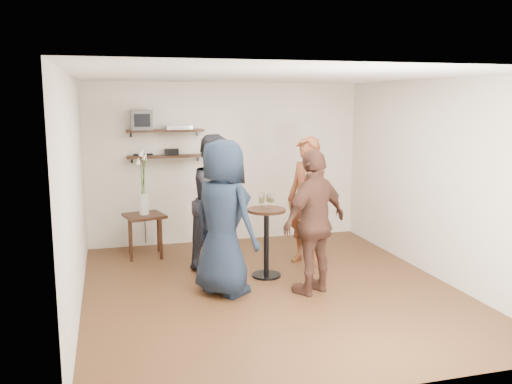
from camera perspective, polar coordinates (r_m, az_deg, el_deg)
room at (r=6.51m, az=1.59°, el=0.62°), size 4.58×5.08×2.68m
shelf_upper at (r=8.59m, az=-9.54°, el=6.38°), size 1.20×0.25×0.04m
shelf_lower at (r=8.62m, az=-9.46°, el=3.73°), size 1.20×0.25×0.04m
crt_monitor at (r=8.55m, az=-11.96°, el=7.42°), size 0.32×0.30×0.30m
dvd_deck at (r=8.61m, az=-8.12°, el=6.75°), size 0.40×0.24×0.06m
radio at (r=8.62m, az=-8.89°, el=4.20°), size 0.22×0.10×0.10m
power_strip at (r=8.63m, az=-11.81°, el=3.88°), size 0.30×0.05×0.03m
side_table at (r=8.23m, az=-11.65°, el=-3.05°), size 0.66×0.66×0.65m
vase_lilies at (r=8.15m, az=-11.76°, el=-0.17°), size 0.20×0.20×1.00m
drinks_table at (r=7.15m, az=1.10°, el=-4.37°), size 0.50×0.50×0.92m
wine_glass_fl at (r=7.00m, az=0.58°, el=-0.81°), size 0.07×0.07×0.20m
wine_glass_fr at (r=7.04m, az=1.64°, el=-0.75°), size 0.06×0.06×0.19m
wine_glass_bl at (r=7.11m, az=0.65°, el=-0.59°), size 0.07×0.07×0.21m
wine_glass_br at (r=7.06m, az=1.36°, el=-0.71°), size 0.07×0.07×0.20m
person_plaid at (r=7.69m, az=5.39°, el=-0.96°), size 0.71×0.79×1.82m
person_dark at (r=7.55m, az=-4.12°, el=-0.98°), size 1.15×1.12×1.86m
person_navy at (r=6.46m, az=-3.46°, el=-2.74°), size 1.01×1.09×1.88m
person_brown at (r=6.54m, az=6.19°, el=-3.19°), size 1.11×0.86×1.75m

